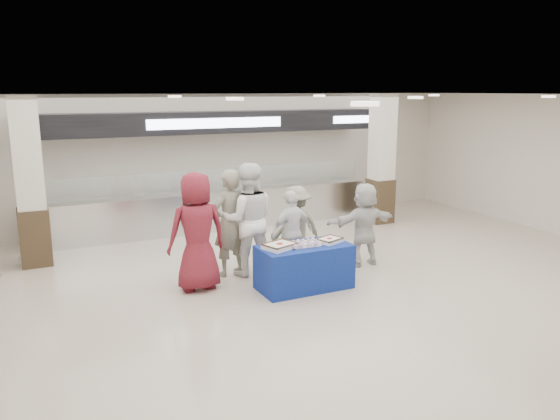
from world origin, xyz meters
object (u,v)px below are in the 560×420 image
sheet_cake_left (280,245)px  soldier_a (229,223)px  sheet_cake_right (330,240)px  chef_short (292,232)px  civilian_white (364,224)px  civilian_maroon (197,232)px  soldier_b (296,226)px  cupcake_tray (304,244)px  display_table (304,267)px  chef_tall (248,220)px

sheet_cake_left → soldier_a: 1.28m
sheet_cake_right → chef_short: size_ratio=0.32×
civilian_white → chef_short: bearing=-7.0°
sheet_cake_left → civilian_maroon: size_ratio=0.30×
civilian_maroon → chef_short: 1.81m
sheet_cake_left → civilian_maroon: 1.39m
soldier_b → civilian_maroon: bearing=7.9°
soldier_a → civilian_white: (2.51, -0.57, -0.17)m
cupcake_tray → soldier_a: soldier_a is taller
display_table → sheet_cake_left: 0.62m
soldier_a → soldier_b: size_ratio=1.25×
display_table → chef_short: 0.92m
civilian_maroon → soldier_a: (0.74, 0.46, -0.03)m
sheet_cake_left → chef_tall: (-0.12, 1.07, 0.22)m
sheet_cake_right → civilian_white: size_ratio=0.31×
sheet_cake_right → civilian_maroon: bearing=160.2°
cupcake_tray → soldier_a: bearing=125.1°
chef_short → display_table: bearing=67.3°
cupcake_tray → chef_tall: 1.25m
cupcake_tray → chef_tall: size_ratio=0.23×
sheet_cake_left → civilian_white: bearing=16.6°
civilian_maroon → soldier_b: size_ratio=1.30×
sheet_cake_right → soldier_a: 1.83m
soldier_a → chef_short: (1.05, -0.40, -0.20)m
cupcake_tray → soldier_b: size_ratio=0.31×
chef_tall → civilian_white: (2.20, -0.44, -0.22)m
sheet_cake_right → cupcake_tray: (-0.49, -0.01, -0.01)m
cupcake_tray → soldier_b: 1.26m
sheet_cake_left → chef_tall: size_ratio=0.29×
sheet_cake_left → chef_short: bearing=51.8°
cupcake_tray → civilian_white: civilian_white is taller
cupcake_tray → civilian_maroon: 1.79m
sheet_cake_right → soldier_a: soldier_a is taller
sheet_cake_left → cupcake_tray: bearing=-4.9°
chef_tall → soldier_b: bearing=-160.8°
soldier_a → chef_short: 1.14m
chef_short → civilian_white: civilian_white is taller
sheet_cake_left → soldier_b: 1.44m
display_table → chef_tall: size_ratio=0.76×
display_table → chef_short: size_ratio=1.01×
display_table → chef_tall: chef_tall is taller
chef_tall → sheet_cake_right: bearing=148.9°
sheet_cake_left → cupcake_tray: sheet_cake_left is taller
sheet_cake_right → cupcake_tray: 0.49m
sheet_cake_right → soldier_a: (-1.36, 1.22, 0.17)m
sheet_cake_right → display_table: bearing=178.5°
display_table → sheet_cake_right: (0.48, -0.01, 0.42)m
soldier_a → soldier_b: 1.33m
cupcake_tray → sheet_cake_left: bearing=175.1°
display_table → cupcake_tray: bearing=-122.2°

